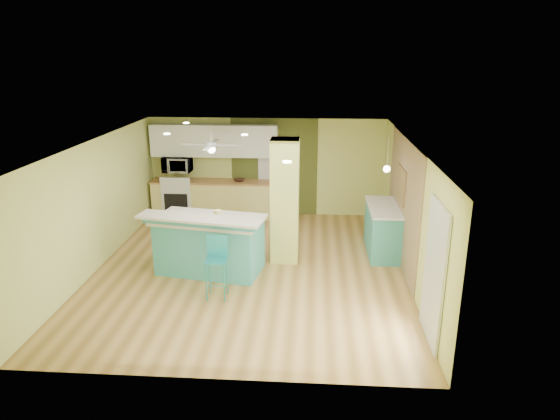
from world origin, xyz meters
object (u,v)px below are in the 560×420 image
at_px(bar_stool, 217,257).
at_px(peninsula, 209,243).
at_px(side_counter, 383,229).
at_px(canister, 218,215).
at_px(fruit_bowl, 239,180).

bearing_deg(bar_stool, peninsula, 107.77).
height_order(peninsula, side_counter, peninsula).
bearing_deg(peninsula, bar_stool, -61.17).
height_order(bar_stool, side_counter, bar_stool).
distance_m(peninsula, bar_stool, 1.07).
relative_size(bar_stool, canister, 5.69).
bearing_deg(peninsula, fruit_bowl, 98.44).
height_order(bar_stool, fruit_bowl, bar_stool).
relative_size(side_counter, canister, 8.26).
xyz_separation_m(peninsula, canister, (0.20, -0.06, 0.60)).
bearing_deg(canister, bar_stool, -81.24).
bearing_deg(side_counter, peninsula, -160.88).
xyz_separation_m(peninsula, bar_stool, (0.34, -1.00, 0.16)).
distance_m(fruit_bowl, canister, 3.43).
bearing_deg(canister, side_counter, 21.10).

